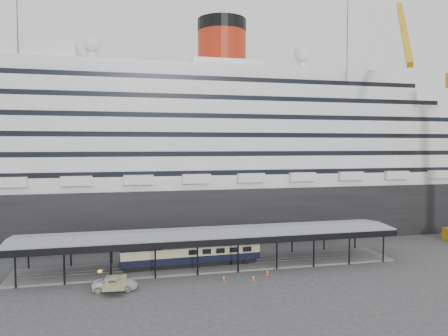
{
  "coord_description": "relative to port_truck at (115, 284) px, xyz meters",
  "views": [
    {
      "loc": [
        -13.44,
        -57.44,
        17.89
      ],
      "look_at": [
        2.59,
        8.0,
        14.36
      ],
      "focal_mm": 35.0,
      "sensor_mm": 36.0,
      "label": 1
    }
  ],
  "objects": [
    {
      "name": "port_truck",
      "position": [
        0.0,
        0.0,
        0.0
      ],
      "size": [
        5.66,
        2.91,
        1.53
      ],
      "primitive_type": "imported",
      "rotation": [
        0.0,
        0.0,
        1.5
      ],
      "color": "silver",
      "rests_on": "ground"
    },
    {
      "name": "platform_canopy",
      "position": [
        13.9,
        7.78,
        1.6
      ],
      "size": [
        56.0,
        9.18,
        5.3
      ],
      "color": "slate",
      "rests_on": "ground"
    },
    {
      "name": "traffic_cone_left",
      "position": [
        13.91,
        0.37,
        -0.4
      ],
      "size": [
        0.41,
        0.41,
        0.73
      ],
      "rotation": [
        0.0,
        0.0,
        0.11
      ],
      "color": "#E9400C",
      "rests_on": "ground"
    },
    {
      "name": "traffic_cone_right",
      "position": [
        20.35,
        1.44,
        -0.4
      ],
      "size": [
        0.42,
        0.42,
        0.74
      ],
      "rotation": [
        0.0,
        0.0,
        -0.11
      ],
      "color": "#F3550D",
      "rests_on": "ground"
    },
    {
      "name": "pullman_carriage",
      "position": [
        10.83,
        7.78,
        1.69
      ],
      "size": [
        20.49,
        3.4,
        20.04
      ],
      "rotation": [
        0.0,
        0.0,
        0.04
      ],
      "color": "black",
      "rests_on": "ground"
    },
    {
      "name": "cruise_ship",
      "position": [
        13.95,
        34.78,
        17.59
      ],
      "size": [
        130.0,
        30.0,
        43.9
      ],
      "color": "black",
      "rests_on": "ground"
    },
    {
      "name": "traffic_cone_mid",
      "position": [
        17.79,
        -0.23,
        -0.44
      ],
      "size": [
        0.4,
        0.4,
        0.66
      ],
      "rotation": [
        0.0,
        0.0,
        -0.19
      ],
      "color": "#ED530D",
      "rests_on": "ground"
    },
    {
      "name": "ground",
      "position": [
        13.9,
        2.78,
        -0.76
      ],
      "size": [
        200.0,
        200.0,
        0.0
      ],
      "primitive_type": "plane",
      "color": "#313133",
      "rests_on": "ground"
    }
  ]
}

